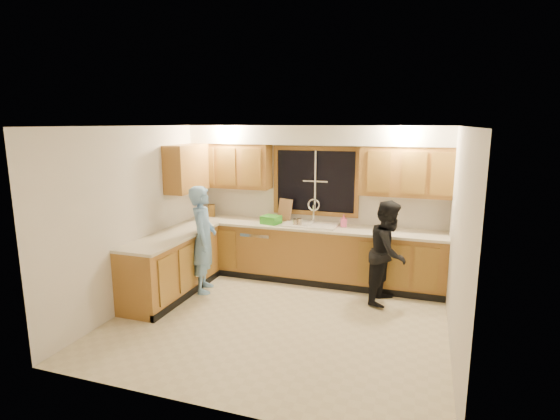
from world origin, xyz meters
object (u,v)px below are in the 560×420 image
Objects in this scene: dishwasher at (261,251)px; man at (203,239)px; woman at (388,252)px; knife_block at (212,210)px; soap_bottle at (344,221)px; dish_crate at (271,220)px; bowl at (385,228)px; stove at (149,278)px; sink at (310,229)px.

man is at bearing -120.64° from dishwasher.
woman reaches higher than knife_block.
dish_crate is at bearing -172.59° from soap_bottle.
knife_block is 3.01m from bowl.
knife_block is 2.36m from soap_bottle.
woman is (3.08, 1.30, 0.29)m from stove.
man is (-1.42, -0.97, -0.05)m from sink.
dish_crate is (0.77, 0.89, 0.17)m from man.
dish_crate is at bearing -175.56° from bowl.
bowl is at bearing 22.95° from woman.
dishwasher is 2.04m from stove.
knife_block is (-0.98, 0.13, 0.62)m from dishwasher.
dishwasher is at bearing -177.97° from bowl.
dish_crate is (-0.64, -0.08, 0.12)m from sink.
sink is 0.66m from dish_crate.
bowl reaches higher than dishwasher.
dishwasher is 1.16m from knife_block.
dishwasher is 0.55× the size of woman.
woman is 1.00m from soap_bottle.
man is (0.38, 0.85, 0.36)m from stove.
man is (-0.57, -0.96, 0.40)m from dishwasher.
woman reaches higher than sink.
stove is 2.02m from knife_block.
dishwasher is 2.22m from woman.
soap_bottle is 0.65m from bowl.
knife_block is at bearing 170.47° from dish_crate.
man is at bearing -151.87° from soap_bottle.
sink is 1.18m from bowl.
stove is 0.61× the size of woman.
stove reaches higher than dishwasher.
soap_bottle is at bearing -22.15° from knife_block.
knife_block is at bearing 0.35° from man.
bowl is at bearing 4.44° from dish_crate.
stove is 4.52× the size of soap_bottle.
sink is at bearing 0.99° from dishwasher.
knife_block reaches higher than soap_bottle.
dishwasher is 2.09m from bowl.
knife_block is 0.97× the size of bowl.
dish_crate reaches higher than dishwasher.
knife_block is at bearing 176.41° from sink.
sink is 0.96m from dishwasher.
stove is 3.36m from woman.
sink is at bearing -24.60° from knife_block.
man reaches higher than dish_crate.
soap_bottle is 0.92× the size of bowl.
bowl is (1.82, 0.14, -0.04)m from dish_crate.
knife_block is at bearing 172.48° from dishwasher.
dishwasher is at bearing -51.19° from man.
woman is at bearing 22.87° from stove.
soap_bottle is at bearing 3.43° from dishwasher.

